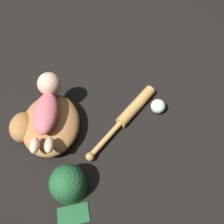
{
  "coord_description": "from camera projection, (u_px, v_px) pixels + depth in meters",
  "views": [
    {
      "loc": [
        -0.54,
        -0.23,
        0.92
      ],
      "look_at": [
        0.01,
        -0.31,
        0.08
      ],
      "focal_mm": 35.0,
      "sensor_mm": 36.0,
      "label": 1
    }
  ],
  "objects": [
    {
      "name": "baseball",
      "position": [
        158.0,
        106.0,
        1.08
      ],
      "size": [
        0.07,
        0.07,
        0.07
      ],
      "color": "white",
      "rests_on": "ground"
    },
    {
      "name": "ground_plane",
      "position": [
        48.0,
        130.0,
        1.05
      ],
      "size": [
        6.0,
        6.0,
        0.0
      ],
      "primitive_type": "plane",
      "color": "black"
    },
    {
      "name": "baseball_cap",
      "position": [
        68.0,
        184.0,
        0.85
      ],
      "size": [
        0.22,
        0.14,
        0.14
      ],
      "color": "#1E562D",
      "rests_on": "ground"
    },
    {
      "name": "baseball_glove",
      "position": [
        46.0,
        124.0,
        1.0
      ],
      "size": [
        0.34,
        0.33,
        0.11
      ],
      "color": "#A8703D",
      "rests_on": "ground"
    },
    {
      "name": "baby_figure",
      "position": [
        47.0,
        102.0,
        0.95
      ],
      "size": [
        0.38,
        0.14,
        0.11
      ],
      "color": "#D16670",
      "rests_on": "baseball_glove"
    },
    {
      "name": "baseball_bat",
      "position": [
        130.0,
        113.0,
        1.07
      ],
      "size": [
        0.36,
        0.39,
        0.05
      ],
      "color": "tan",
      "rests_on": "ground"
    }
  ]
}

